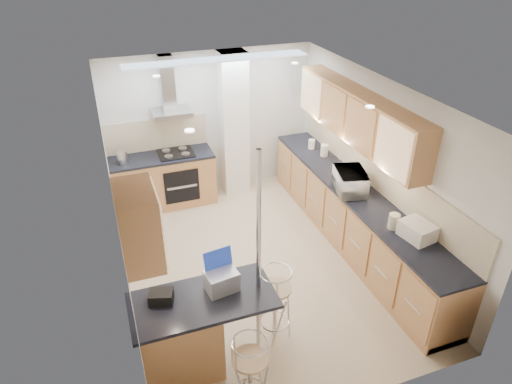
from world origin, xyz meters
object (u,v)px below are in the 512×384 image
object	(u,v)px
bread_bin	(417,231)
laptop	(222,281)
microwave	(350,182)
bar_stool_near	(250,375)
bar_stool_end	(275,304)

from	to	relation	value
bread_bin	laptop	bearing A→B (deg)	172.52
laptop	bread_bin	bearing A→B (deg)	-6.15
microwave	bar_stool_near	world-z (taller)	microwave
laptop	microwave	bearing A→B (deg)	22.39
microwave	bar_stool_end	distance (m)	2.21
laptop	bar_stool_end	xyz separation A→B (m)	(0.62, 0.05, -0.57)
microwave	laptop	distance (m)	2.67
laptop	bread_bin	distance (m)	2.48
laptop	bread_bin	size ratio (longest dim) A/B	0.83
microwave	laptop	world-z (taller)	microwave
bar_stool_end	bread_bin	size ratio (longest dim) A/B	2.48
bar_stool_near	bar_stool_end	distance (m)	0.96
microwave	bar_stool_end	world-z (taller)	microwave
laptop	bar_stool_end	size ratio (longest dim) A/B	0.33
bar_stool_near	laptop	bearing A→B (deg)	106.85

